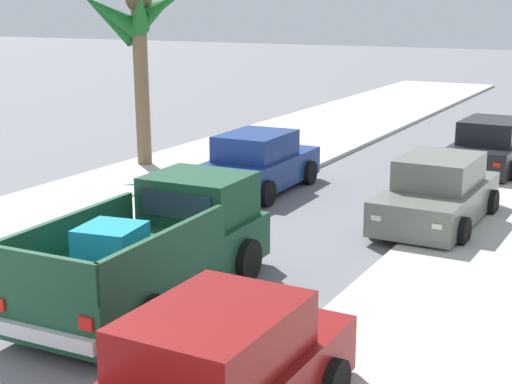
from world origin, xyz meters
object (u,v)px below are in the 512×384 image
object	(u,v)px
palm_tree_left_mid	(136,25)
car_right_near	(212,382)
pickup_truck	(156,251)
car_left_mid	(491,147)
car_left_far	(437,194)
car_right_mid	(257,164)

from	to	relation	value
palm_tree_left_mid	car_right_near	bearing A→B (deg)	-50.73
pickup_truck	car_left_mid	world-z (taller)	pickup_truck
pickup_truck	car_left_far	world-z (taller)	pickup_truck
car_right_near	palm_tree_left_mid	xyz separation A→B (m)	(-9.43, 11.53, 3.44)
car_left_mid	car_left_far	bearing A→B (deg)	-89.02
pickup_truck	car_right_mid	bearing A→B (deg)	105.26
car_right_near	car_left_mid	xyz separation A→B (m)	(-0.19, 15.85, 0.00)
pickup_truck	car_right_mid	world-z (taller)	pickup_truck
palm_tree_left_mid	car_right_mid	bearing A→B (deg)	-11.90
car_right_mid	car_left_far	size ratio (longest dim) A/B	1.00
car_right_near	car_left_far	bearing A→B (deg)	90.49
pickup_truck	car_right_near	bearing A→B (deg)	-47.20
car_right_mid	car_left_far	xyz separation A→B (m)	(4.96, -0.97, 0.00)
car_right_mid	car_left_far	distance (m)	5.05
car_left_mid	car_right_mid	distance (m)	7.15
car_left_far	car_right_mid	bearing A→B (deg)	168.91
car_left_far	palm_tree_left_mid	distance (m)	10.14
pickup_truck	car_left_mid	distance (m)	12.89
car_right_mid	car_left_far	bearing A→B (deg)	-11.09
car_right_near	car_left_mid	size ratio (longest dim) A/B	0.99
car_left_far	car_right_near	bearing A→B (deg)	-89.51
car_left_mid	pickup_truck	bearing A→B (deg)	-102.80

